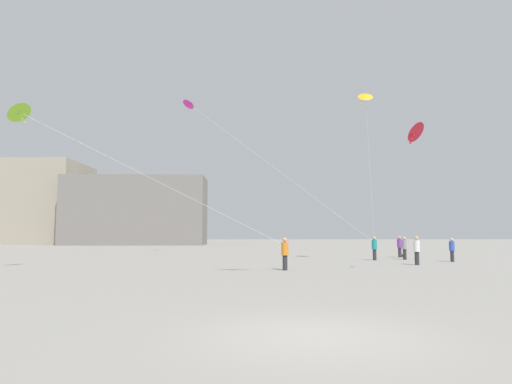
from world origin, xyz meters
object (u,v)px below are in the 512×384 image
Objects in this scene: person_in_teal at (374,247)px; handbag_beside_flyer at (404,256)px; kite_magenta_diamond at (190,105)px; kite_crimson_diamond at (415,133)px; building_centre_hall at (50,204)px; kite_amber_diamond at (365,97)px; person_in_orange at (285,252)px; person_in_purple at (400,246)px; person_in_blue at (452,249)px; person_in_white at (417,249)px; person_in_grey at (405,247)px; building_right_hall at (136,211)px; kite_lime_diamond at (21,113)px.

person_in_teal is 5.36m from handbag_beside_flyer.
kite_magenta_diamond is 26.27m from kite_crimson_diamond.
building_centre_hall reaches higher than kite_crimson_diamond.
person_in_teal is at bearing -36.21° from kite_magenta_diamond.
kite_amber_diamond is (13.71, -12.31, -2.95)m from kite_magenta_diamond.
kite_amber_diamond is 71.30m from building_centre_hall.
kite_amber_diamond reaches higher than person_in_orange.
person_in_blue is (1.44, -5.81, -0.07)m from person_in_purple.
person_in_grey is at bearing -13.78° from person_in_white.
kite_crimson_diamond is 63.16m from building_right_hall.
person_in_teal is 10.82m from kite_amber_diamond.
kite_amber_diamond is at bearing 30.18° from person_in_white.
building_right_hall is at bearing 114.73° from kite_crimson_diamond.
kite_crimson_diamond reaches higher than person_in_white.
building_centre_hall reaches higher than person_in_teal.
person_in_blue is 0.10× the size of kite_magenta_diamond.
kite_amber_diamond is 0.44× the size of building_right_hall.
kite_crimson_diamond reaches higher than handbag_beside_flyer.
building_centre_hall reaches higher than person_in_purple.
kite_amber_diamond is (-0.89, -1.62, 10.66)m from person_in_teal.
kite_crimson_diamond is (-5.94, -8.54, 6.04)m from person_in_blue.
person_in_orange is 0.16× the size of kite_amber_diamond.
person_in_teal is at bearing 61.28° from kite_amber_diamond.
person_in_orange is 0.97× the size of person_in_white.
person_in_white is at bearing -106.45° from handbag_beside_flyer.
building_right_hall is at bearing 39.00° from person_in_grey.
kite_magenta_diamond is (-7.08, 19.19, 13.61)m from person_in_orange.
kite_magenta_diamond is at bearing 70.89° from kite_lime_diamond.
person_in_purple is at bearing -8.89° from person_in_grey.
building_right_hall is 76.76× the size of handbag_beside_flyer.
person_in_blue is at bearing -79.55° from handbag_beside_flyer.
kite_magenta_diamond reaches higher than person_in_teal.
person_in_purple is 0.28× the size of kite_crimson_diamond.
building_centre_hall is (-46.66, 58.75, 6.73)m from person_in_white.
kite_lime_diamond is 29.13m from handbag_beside_flyer.
kite_lime_diamond reaches higher than kite_crimson_diamond.
building_right_hall is at bearing 96.46° from kite_lime_diamond.
person_in_teal is 0.11× the size of building_centre_hall.
kite_amber_diamond is at bearing -63.96° from person_in_orange.
kite_crimson_diamond is at bearing -55.38° from building_centre_hall.
building_right_hall is at bearing -50.46° from person_in_blue.
building_right_hall is (-20.11, 55.27, 5.03)m from person_in_orange.
kite_magenta_diamond reaches higher than kite_crimson_diamond.
kite_crimson_diamond is at bearing -128.39° from person_in_orange.
person_in_teal is 0.12× the size of kite_lime_diamond.
person_in_purple is 1.08× the size of person_in_blue.
kite_lime_diamond reaches higher than person_in_white.
person_in_white reaches higher than person_in_teal.
person_in_blue is 0.96× the size of person_in_grey.
person_in_orange is 1.01× the size of person_in_grey.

